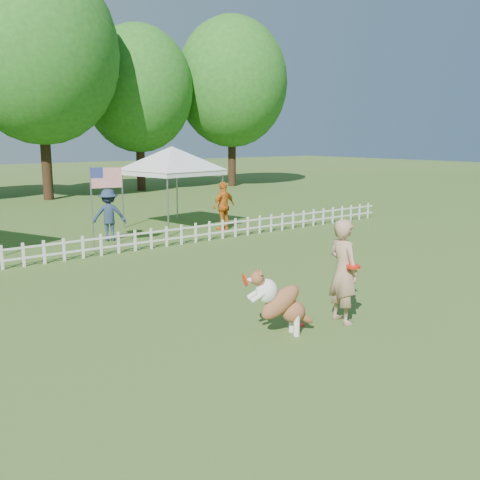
# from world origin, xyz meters

# --- Properties ---
(ground) EXTENTS (120.00, 120.00, 0.00)m
(ground) POSITION_xyz_m (0.00, 0.00, 0.00)
(ground) COLOR #2D521A
(ground) RESTS_ON ground
(picket_fence) EXTENTS (22.00, 0.08, 0.60)m
(picket_fence) POSITION_xyz_m (0.00, 7.00, 0.30)
(picket_fence) COLOR silver
(picket_fence) RESTS_ON ground
(handler) EXTENTS (0.53, 0.72, 1.79)m
(handler) POSITION_xyz_m (0.89, -0.43, 0.89)
(handler) COLOR tan
(handler) RESTS_ON ground
(dog) EXTENTS (1.12, 0.71, 1.10)m
(dog) POSITION_xyz_m (-0.37, -0.27, 0.55)
(dog) COLOR brown
(dog) RESTS_ON ground
(frisbee_on_turf) EXTENTS (0.21, 0.21, 0.02)m
(frisbee_on_turf) POSITION_xyz_m (0.19, -0.10, 0.01)
(frisbee_on_turf) COLOR red
(frisbee_on_turf) RESTS_ON ground
(canopy_tent_right) EXTENTS (3.05, 3.05, 2.75)m
(canopy_tent_right) POSITION_xyz_m (3.62, 9.76, 1.38)
(canopy_tent_right) COLOR silver
(canopy_tent_right) RESTS_ON ground
(flag_pole) EXTENTS (0.91, 0.26, 2.37)m
(flag_pole) POSITION_xyz_m (-0.23, 7.53, 1.18)
(flag_pole) COLOR gray
(flag_pole) RESTS_ON ground
(spectator_b) EXTENTS (1.17, 0.92, 1.58)m
(spectator_b) POSITION_xyz_m (0.85, 8.89, 0.79)
(spectator_b) COLOR #213048
(spectator_b) RESTS_ON ground
(spectator_c) EXTENTS (1.02, 0.55, 1.65)m
(spectator_c) POSITION_xyz_m (4.76, 8.34, 0.82)
(spectator_c) COLOR orange
(spectator_c) RESTS_ON ground
(tree_center_right) EXTENTS (7.60, 7.60, 12.60)m
(tree_center_right) POSITION_xyz_m (3.00, 21.00, 6.30)
(tree_center_right) COLOR #235A19
(tree_center_right) RESTS_ON ground
(tree_right) EXTENTS (6.20, 6.20, 10.40)m
(tree_right) POSITION_xyz_m (9.00, 22.50, 5.20)
(tree_right) COLOR #235A19
(tree_right) RESTS_ON ground
(tree_far_right) EXTENTS (7.00, 7.00, 11.40)m
(tree_far_right) POSITION_xyz_m (15.00, 21.50, 5.70)
(tree_far_right) COLOR #235A19
(tree_far_right) RESTS_ON ground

